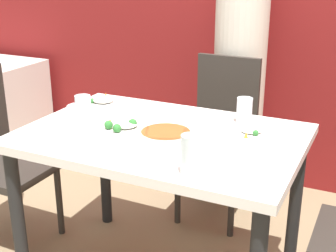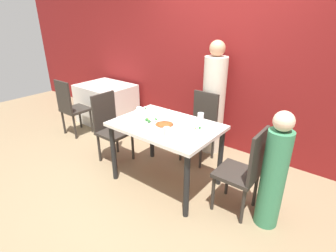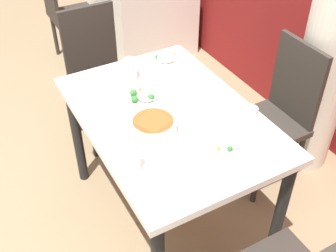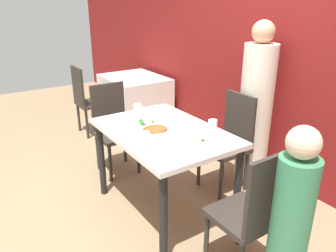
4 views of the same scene
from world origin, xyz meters
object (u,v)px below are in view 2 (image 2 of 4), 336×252
object	(u,v)px
chair_adult_spot	(201,125)
chair_child_spot	(244,170)
person_adult	(213,103)
person_child	(274,174)
bowl_curry	(164,127)
glass_water_tall	(167,134)
plate_rice_adult	(152,121)

from	to	relation	value
chair_adult_spot	chair_child_spot	size ratio (longest dim) A/B	1.00
person_adult	person_child	world-z (taller)	person_adult
bowl_curry	glass_water_tall	distance (m)	0.28
chair_adult_spot	chair_child_spot	world-z (taller)	same
person_adult	plate_rice_adult	world-z (taller)	person_adult
person_child	bowl_curry	distance (m)	1.18
glass_water_tall	chair_adult_spot	bearing A→B (deg)	103.53
bowl_curry	chair_adult_spot	bearing A→B (deg)	94.68
bowl_curry	glass_water_tall	bearing A→B (deg)	-46.28
bowl_curry	plate_rice_adult	distance (m)	0.26
person_child	chair_child_spot	bearing A→B (deg)	180.00
bowl_curry	plate_rice_adult	world-z (taller)	bowl_curry
chair_child_spot	bowl_curry	distance (m)	0.94
chair_child_spot	person_child	world-z (taller)	person_child
glass_water_tall	plate_rice_adult	bearing A→B (deg)	147.87
bowl_curry	plate_rice_adult	xyz separation A→B (m)	(-0.24, 0.07, -0.02)
plate_rice_adult	chair_adult_spot	bearing A→B (deg)	78.08
chair_child_spot	person_adult	bearing A→B (deg)	-137.42
person_child	glass_water_tall	xyz separation A→B (m)	(-0.95, -0.40, 0.28)
chair_child_spot	person_adult	size ratio (longest dim) A/B	0.59
chair_child_spot	bowl_curry	bearing A→B (deg)	-76.89
person_adult	person_child	distance (m)	1.59
chair_child_spot	bowl_curry	world-z (taller)	chair_child_spot
person_adult	glass_water_tall	xyz separation A→B (m)	(0.26, -1.42, 0.10)
chair_adult_spot	person_adult	bearing A→B (deg)	90.00
person_adult	plate_rice_adult	bearing A→B (deg)	-98.56
person_child	glass_water_tall	world-z (taller)	person_child
chair_child_spot	glass_water_tall	world-z (taller)	chair_child_spot
chair_child_spot	plate_rice_adult	size ratio (longest dim) A/B	3.94
chair_adult_spot	glass_water_tall	world-z (taller)	chair_adult_spot
chair_adult_spot	bowl_curry	world-z (taller)	chair_adult_spot
person_adult	chair_child_spot	bearing A→B (deg)	-47.42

